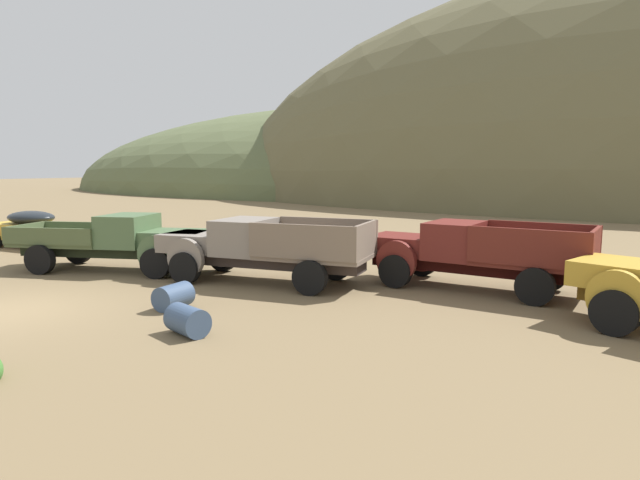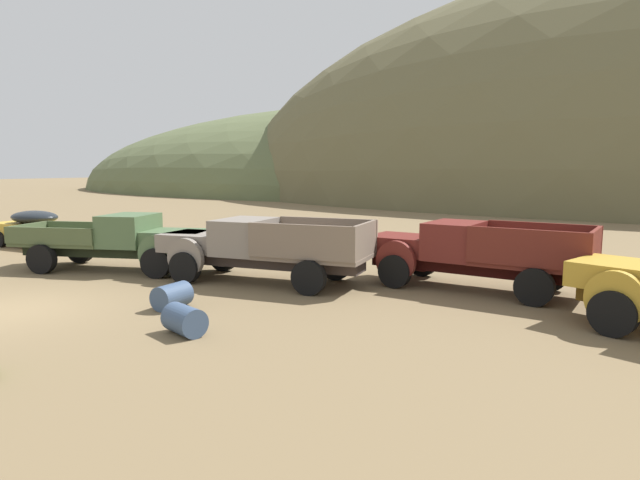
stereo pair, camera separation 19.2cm
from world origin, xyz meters
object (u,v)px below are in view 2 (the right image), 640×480
(oil_drum_tipped, at_px, (184,320))
(truck_oxblood, at_px, (459,253))
(oil_drum_foreground, at_px, (172,296))
(truck_weathered_green, at_px, (128,241))
(car_faded_yellow, at_px, (41,228))
(truck_primer_gray, at_px, (250,248))

(oil_drum_tipped, bearing_deg, truck_oxblood, 61.96)
(oil_drum_foreground, bearing_deg, truck_weathered_green, 148.37)
(oil_drum_foreground, bearing_deg, car_faded_yellow, 158.04)
(truck_oxblood, relative_size, oil_drum_tipped, 6.04)
(oil_drum_foreground, relative_size, oil_drum_tipped, 0.87)
(car_faded_yellow, bearing_deg, oil_drum_tipped, -26.61)
(truck_primer_gray, relative_size, truck_oxblood, 1.06)
(truck_oxblood, xyz_separation_m, oil_drum_foreground, (-5.56, -5.70, -0.71))
(oil_drum_foreground, xyz_separation_m, oil_drum_tipped, (1.75, -1.46, -0.00))
(car_faded_yellow, height_order, oil_drum_tipped, car_faded_yellow)
(car_faded_yellow, relative_size, truck_weathered_green, 0.70)
(truck_oxblood, bearing_deg, truck_primer_gray, 24.24)
(truck_primer_gray, bearing_deg, car_faded_yellow, -14.04)
(truck_primer_gray, bearing_deg, oil_drum_tipped, 104.43)
(truck_weathered_green, distance_m, oil_drum_foreground, 5.72)
(truck_weathered_green, bearing_deg, car_faded_yellow, 146.60)
(oil_drum_foreground, bearing_deg, oil_drum_tipped, -39.79)
(oil_drum_foreground, distance_m, oil_drum_tipped, 2.27)
(truck_primer_gray, bearing_deg, truck_oxblood, -167.40)
(truck_primer_gray, relative_size, oil_drum_tipped, 6.40)
(car_faded_yellow, bearing_deg, truck_weathered_green, -17.13)
(truck_primer_gray, distance_m, oil_drum_foreground, 3.67)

